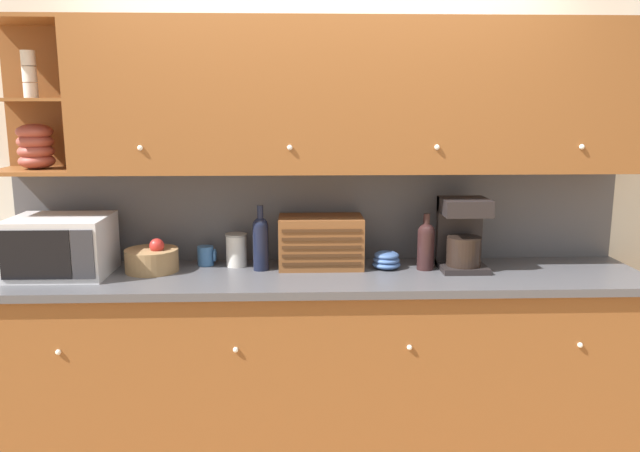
{
  "coord_description": "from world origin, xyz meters",
  "views": [
    {
      "loc": [
        -0.11,
        -3.42,
        1.77
      ],
      "look_at": [
        0.0,
        -0.21,
        1.15
      ],
      "focal_mm": 35.0,
      "sensor_mm": 36.0,
      "label": 1
    }
  ],
  "objects_px": {
    "mug": "(206,256)",
    "fruit_basket": "(152,259)",
    "second_wine_bottle": "(261,241)",
    "wine_bottle": "(426,244)",
    "coffee_maker": "(462,234)",
    "bread_box": "(321,242)",
    "microwave": "(61,246)",
    "storage_canister": "(236,250)",
    "bowl_stack_on_counter": "(386,260)"
  },
  "relations": [
    {
      "from": "storage_canister",
      "to": "bowl_stack_on_counter",
      "type": "xyz_separation_m",
      "value": [
        0.8,
        -0.08,
        -0.04
      ]
    },
    {
      "from": "fruit_basket",
      "to": "microwave",
      "type": "bearing_deg",
      "value": -172.63
    },
    {
      "from": "storage_canister",
      "to": "bowl_stack_on_counter",
      "type": "relative_size",
      "value": 1.18
    },
    {
      "from": "microwave",
      "to": "mug",
      "type": "relative_size",
      "value": 4.6
    },
    {
      "from": "storage_canister",
      "to": "bowl_stack_on_counter",
      "type": "distance_m",
      "value": 0.81
    },
    {
      "from": "microwave",
      "to": "storage_canister",
      "type": "relative_size",
      "value": 2.71
    },
    {
      "from": "fruit_basket",
      "to": "bowl_stack_on_counter",
      "type": "distance_m",
      "value": 1.23
    },
    {
      "from": "microwave",
      "to": "storage_canister",
      "type": "bearing_deg",
      "value": 9.63
    },
    {
      "from": "fruit_basket",
      "to": "bowl_stack_on_counter",
      "type": "relative_size",
      "value": 1.83
    },
    {
      "from": "storage_canister",
      "to": "second_wine_bottle",
      "type": "height_order",
      "value": "second_wine_bottle"
    },
    {
      "from": "mug",
      "to": "bowl_stack_on_counter",
      "type": "relative_size",
      "value": 0.69
    },
    {
      "from": "second_wine_bottle",
      "to": "mug",
      "type": "bearing_deg",
      "value": 160.23
    },
    {
      "from": "fruit_basket",
      "to": "bread_box",
      "type": "relative_size",
      "value": 0.62
    },
    {
      "from": "fruit_basket",
      "to": "mug",
      "type": "xyz_separation_m",
      "value": [
        0.26,
        0.12,
        -0.01
      ]
    },
    {
      "from": "bowl_stack_on_counter",
      "to": "coffee_maker",
      "type": "height_order",
      "value": "coffee_maker"
    },
    {
      "from": "second_wine_bottle",
      "to": "wine_bottle",
      "type": "height_order",
      "value": "second_wine_bottle"
    },
    {
      "from": "bread_box",
      "to": "storage_canister",
      "type": "bearing_deg",
      "value": 176.32
    },
    {
      "from": "bowl_stack_on_counter",
      "to": "coffee_maker",
      "type": "relative_size",
      "value": 0.4
    },
    {
      "from": "storage_canister",
      "to": "coffee_maker",
      "type": "height_order",
      "value": "coffee_maker"
    },
    {
      "from": "wine_bottle",
      "to": "second_wine_bottle",
      "type": "bearing_deg",
      "value": 178.68
    },
    {
      "from": "microwave",
      "to": "storage_canister",
      "type": "height_order",
      "value": "microwave"
    },
    {
      "from": "fruit_basket",
      "to": "mug",
      "type": "bearing_deg",
      "value": 23.51
    },
    {
      "from": "mug",
      "to": "storage_canister",
      "type": "bearing_deg",
      "value": -8.31
    },
    {
      "from": "second_wine_bottle",
      "to": "wine_bottle",
      "type": "xyz_separation_m",
      "value": [
        0.87,
        -0.02,
        -0.02
      ]
    },
    {
      "from": "fruit_basket",
      "to": "storage_canister",
      "type": "relative_size",
      "value": 1.55
    },
    {
      "from": "microwave",
      "to": "fruit_basket",
      "type": "relative_size",
      "value": 1.74
    },
    {
      "from": "microwave",
      "to": "storage_canister",
      "type": "distance_m",
      "value": 0.89
    },
    {
      "from": "storage_canister",
      "to": "wine_bottle",
      "type": "bearing_deg",
      "value": -5.95
    },
    {
      "from": "second_wine_bottle",
      "to": "wine_bottle",
      "type": "distance_m",
      "value": 0.87
    },
    {
      "from": "coffee_maker",
      "to": "fruit_basket",
      "type": "bearing_deg",
      "value": 179.6
    },
    {
      "from": "second_wine_bottle",
      "to": "bread_box",
      "type": "distance_m",
      "value": 0.32
    },
    {
      "from": "coffee_maker",
      "to": "storage_canister",
      "type": "bearing_deg",
      "value": 175.11
    },
    {
      "from": "fruit_basket",
      "to": "mug",
      "type": "height_order",
      "value": "fruit_basket"
    },
    {
      "from": "microwave",
      "to": "bread_box",
      "type": "relative_size",
      "value": 1.08
    },
    {
      "from": "storage_canister",
      "to": "fruit_basket",
      "type": "bearing_deg",
      "value": -168.1
    },
    {
      "from": "storage_canister",
      "to": "bowl_stack_on_counter",
      "type": "bearing_deg",
      "value": -5.75
    },
    {
      "from": "bread_box",
      "to": "bowl_stack_on_counter",
      "type": "relative_size",
      "value": 2.96
    },
    {
      "from": "fruit_basket",
      "to": "second_wine_bottle",
      "type": "distance_m",
      "value": 0.57
    },
    {
      "from": "second_wine_bottle",
      "to": "microwave",
      "type": "bearing_deg",
      "value": -176.4
    },
    {
      "from": "coffee_maker",
      "to": "bowl_stack_on_counter",
      "type": "bearing_deg",
      "value": 176.87
    },
    {
      "from": "coffee_maker",
      "to": "wine_bottle",
      "type": "bearing_deg",
      "value": -179.32
    },
    {
      "from": "storage_canister",
      "to": "bread_box",
      "type": "xyz_separation_m",
      "value": [
        0.45,
        -0.03,
        0.05
      ]
    },
    {
      "from": "second_wine_bottle",
      "to": "wine_bottle",
      "type": "bearing_deg",
      "value": -1.32
    },
    {
      "from": "second_wine_bottle",
      "to": "fruit_basket",
      "type": "bearing_deg",
      "value": -179.36
    },
    {
      "from": "mug",
      "to": "fruit_basket",
      "type": "bearing_deg",
      "value": -156.49
    },
    {
      "from": "microwave",
      "to": "fruit_basket",
      "type": "distance_m",
      "value": 0.45
    },
    {
      "from": "fruit_basket",
      "to": "wine_bottle",
      "type": "height_order",
      "value": "wine_bottle"
    },
    {
      "from": "microwave",
      "to": "bowl_stack_on_counter",
      "type": "distance_m",
      "value": 1.68
    },
    {
      "from": "second_wine_bottle",
      "to": "bread_box",
      "type": "height_order",
      "value": "second_wine_bottle"
    },
    {
      "from": "microwave",
      "to": "second_wine_bottle",
      "type": "bearing_deg",
      "value": 3.6
    }
  ]
}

